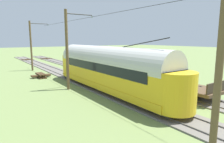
{
  "coord_description": "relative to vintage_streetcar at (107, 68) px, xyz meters",
  "views": [
    {
      "loc": [
        12.55,
        19.97,
        4.98
      ],
      "look_at": [
        2.1,
        4.83,
        1.97
      ],
      "focal_mm": 31.96,
      "sensor_mm": 36.0,
      "label": 1
    }
  ],
  "objects": [
    {
      "name": "ground_plane",
      "position": [
        -2.31,
        -4.31,
        -2.27
      ],
      "size": [
        220.0,
        220.0,
        0.0
      ],
      "primitive_type": "plane",
      "color": "olive"
    },
    {
      "name": "track_streetcar_siding",
      "position": [
        -4.61,
        -4.62,
        -2.21
      ],
      "size": [
        2.8,
        80.0,
        0.18
      ],
      "color": "#666059",
      "rests_on": "ground"
    },
    {
      "name": "track_adjacent_siding",
      "position": [
        0.0,
        -4.62,
        -2.21
      ],
      "size": [
        2.8,
        80.0,
        0.18
      ],
      "color": "#666059",
      "rests_on": "ground"
    },
    {
      "name": "vintage_streetcar",
      "position": [
        0.0,
        0.0,
        0.0
      ],
      "size": [
        2.65,
        18.38,
        4.91
      ],
      "color": "gold",
      "rests_on": "ground"
    },
    {
      "name": "flatcar_adjacent",
      "position": [
        -4.61,
        1.95,
        -1.41
      ],
      "size": [
        2.8,
        13.04,
        1.6
      ],
      "color": "brown",
      "rests_on": "ground"
    },
    {
      "name": "catenary_pole_foreground",
      "position": [
        2.74,
        -17.48,
        1.79
      ],
      "size": [
        3.04,
        0.28,
        7.76
      ],
      "color": "brown",
      "rests_on": "ground"
    },
    {
      "name": "catenary_pole_mid_near",
      "position": [
        2.74,
        -2.78,
        1.79
      ],
      "size": [
        3.04,
        0.28,
        7.76
      ],
      "color": "brown",
      "rests_on": "ground"
    },
    {
      "name": "catenary_pole_mid_far",
      "position": [
        2.74,
        11.91,
        1.79
      ],
      "size": [
        3.04,
        0.28,
        7.76
      ],
      "color": "brown",
      "rests_on": "ground"
    },
    {
      "name": "overhead_wire_run",
      "position": [
        0.07,
        -3.53,
        4.95
      ],
      "size": [
        2.84,
        33.39,
        0.18
      ],
      "color": "black",
      "rests_on": "ground"
    },
    {
      "name": "switch_stand",
      "position": [
        -6.22,
        -13.36,
        -1.57
      ],
      "size": [
        0.5,
        0.3,
        1.24
      ],
      "color": "black",
      "rests_on": "ground"
    },
    {
      "name": "spare_tie_stack",
      "position": [
        3.36,
        -10.65,
        -2.0
      ],
      "size": [
        2.4,
        2.4,
        0.54
      ],
      "color": "#47331E",
      "rests_on": "ground"
    }
  ]
}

